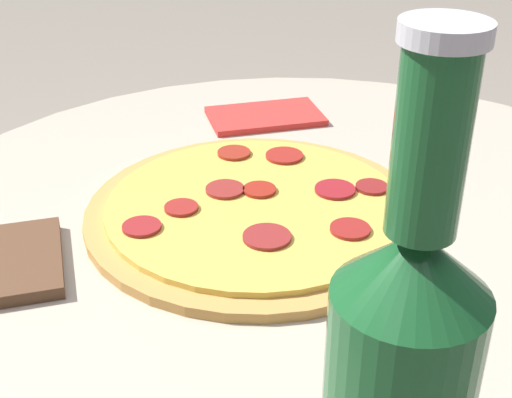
% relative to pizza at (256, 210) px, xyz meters
% --- Properties ---
extents(table, '(0.85, 0.85, 0.71)m').
position_rel_pizza_xyz_m(table, '(-0.05, 0.02, -0.18)').
color(table, '#B2A893').
rests_on(table, ground_plane).
extents(pizza, '(0.33, 0.33, 0.02)m').
position_rel_pizza_xyz_m(pizza, '(0.00, 0.00, 0.00)').
color(pizza, '#C68E47').
rests_on(pizza, table).
extents(beer_bottle, '(0.07, 0.07, 0.29)m').
position_rel_pizza_xyz_m(beer_bottle, '(-0.05, 0.36, 0.10)').
color(beer_bottle, '#195628').
rests_on(beer_bottle, table).
extents(napkin, '(0.16, 0.11, 0.01)m').
position_rel_pizza_xyz_m(napkin, '(-0.02, -0.25, -0.00)').
color(napkin, red).
rests_on(napkin, table).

